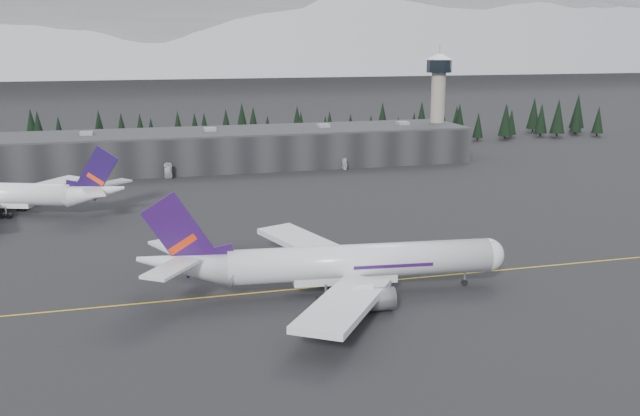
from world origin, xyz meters
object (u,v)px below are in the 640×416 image
object	(u,v)px
terminal	(240,148)
jet_parked	(9,194)
control_tower	(438,93)
gse_vehicle_a	(168,177)
jet_main	(329,264)
gse_vehicle_b	(345,168)

from	to	relation	value
terminal	jet_parked	world-z (taller)	jet_parked
terminal	jet_parked	distance (m)	85.82
control_tower	gse_vehicle_a	size ratio (longest dim) A/B	7.19
control_tower	jet_main	world-z (taller)	control_tower
jet_main	gse_vehicle_a	distance (m)	115.06
control_tower	gse_vehicle_b	world-z (taller)	control_tower
control_tower	gse_vehicle_a	xyz separation A→B (m)	(-100.47, -20.20, -22.68)
control_tower	jet_parked	size ratio (longest dim) A/B	0.65
control_tower	gse_vehicle_b	distance (m)	51.79
terminal	gse_vehicle_a	bearing A→B (deg)	-145.96
terminal	control_tower	world-z (taller)	control_tower
jet_parked	jet_main	bearing A→B (deg)	149.38
jet_parked	terminal	bearing A→B (deg)	-120.59
jet_main	gse_vehicle_b	distance (m)	119.88
control_tower	gse_vehicle_b	xyz separation A→B (m)	(-42.09, -19.86, -22.72)
gse_vehicle_a	gse_vehicle_b	distance (m)	58.38
control_tower	jet_parked	bearing A→B (deg)	-158.19
jet_main	gse_vehicle_a	xyz separation A→B (m)	(-20.15, 113.18, -4.59)
control_tower	gse_vehicle_b	bearing A→B (deg)	-154.73
jet_main	terminal	bearing A→B (deg)	93.67
jet_parked	gse_vehicle_b	size ratio (longest dim) A/B	14.33
jet_parked	gse_vehicle_a	distance (m)	55.41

